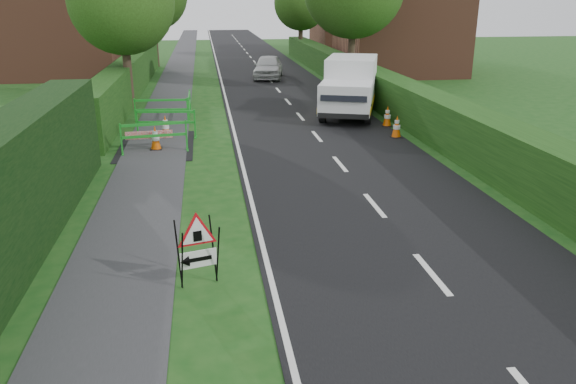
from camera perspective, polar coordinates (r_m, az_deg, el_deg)
ground at (r=8.89m, az=1.51°, el=-12.45°), size 120.00×120.00×0.00m
road_surface at (r=42.88m, az=-3.32°, el=12.93°), size 6.00×90.00×0.02m
footpath at (r=42.74m, az=-10.86°, el=12.61°), size 2.00×90.00×0.02m
hedge_west_far at (r=30.04m, az=-15.54°, el=9.58°), size 1.00×24.00×1.80m
hedge_east at (r=25.16m, az=9.99°, el=8.23°), size 1.20×50.00×1.50m
house_west at (r=38.48m, az=-22.24°, el=15.22°), size 7.50×7.40×7.88m
house_east_a at (r=37.58m, az=11.21°, el=16.16°), size 7.50×7.40×7.88m
house_east_b at (r=51.25m, az=6.98°, el=17.09°), size 7.50×7.40×7.88m
tree_nw at (r=25.66m, az=-16.56°, el=18.05°), size 4.40×4.40×6.70m
tree_fe at (r=46.11m, az=1.31°, el=18.65°), size 4.20×4.20×6.33m
triangle_sign at (r=9.48m, az=-9.38°, el=-5.25°), size 0.94×0.94×1.12m
works_van at (r=23.67m, az=6.31°, el=10.72°), size 3.49×5.38×2.30m
traffic_cone_0 at (r=20.04m, az=10.98°, el=6.54°), size 0.38×0.38×0.79m
traffic_cone_1 at (r=21.77m, az=10.06°, el=7.59°), size 0.38×0.38×0.79m
traffic_cone_2 at (r=24.24m, az=6.11°, el=8.94°), size 0.38×0.38×0.79m
traffic_cone_3 at (r=18.57m, az=-13.32°, el=5.38°), size 0.38×0.38×0.79m
traffic_cone_4 at (r=20.19m, az=-12.34°, el=6.54°), size 0.38×0.38×0.79m
ped_barrier_0 at (r=18.14m, az=-13.46°, el=5.82°), size 2.09×0.62×1.00m
ped_barrier_1 at (r=20.07m, az=-12.31°, el=7.17°), size 2.09×0.60×1.00m
ped_barrier_2 at (r=22.40m, az=-12.76°, el=8.36°), size 2.08×0.47×1.00m
ped_barrier_3 at (r=23.29m, az=-9.99°, el=8.94°), size 0.36×2.06×1.00m
redwhite_plank at (r=18.87m, az=-13.82°, el=4.33°), size 1.50×0.16×0.25m
hatchback_car at (r=34.64m, az=-2.02°, el=12.60°), size 2.31×4.25×1.37m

